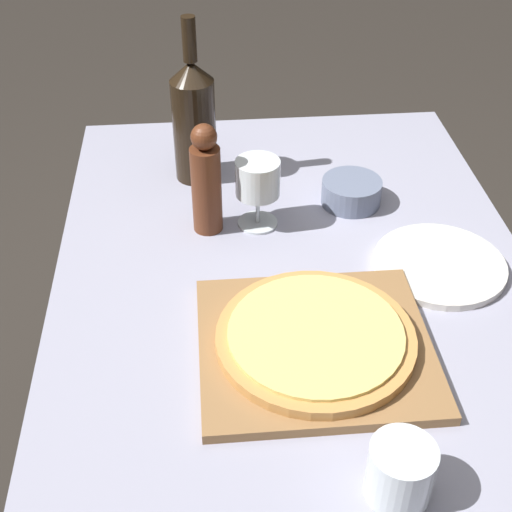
{
  "coord_description": "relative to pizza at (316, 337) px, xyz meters",
  "views": [
    {
      "loc": [
        -0.16,
        -0.91,
        1.56
      ],
      "look_at": [
        -0.07,
        0.06,
        0.8
      ],
      "focal_mm": 50.0,
      "sensor_mm": 36.0,
      "label": 1
    }
  ],
  "objects": [
    {
      "name": "pepper_mill",
      "position": [
        -0.16,
        0.35,
        0.08
      ],
      "size": [
        0.06,
        0.06,
        0.22
      ],
      "color": "#5B2D19",
      "rests_on": "dining_table"
    },
    {
      "name": "wine_glass",
      "position": [
        -0.06,
        0.35,
        0.07
      ],
      "size": [
        0.09,
        0.09,
        0.14
      ],
      "color": "silver",
      "rests_on": "dining_table"
    },
    {
      "name": "dining_table",
      "position": [
        -0.01,
        0.12,
        -0.13
      ],
      "size": [
        0.87,
        1.36,
        0.74
      ],
      "color": "#9393A8",
      "rests_on": "ground_plane"
    },
    {
      "name": "cutting_board",
      "position": [
        0.0,
        -0.0,
        -0.02
      ],
      "size": [
        0.37,
        0.33,
        0.02
      ],
      "color": "olive",
      "rests_on": "dining_table"
    },
    {
      "name": "wine_bottle",
      "position": [
        -0.17,
        0.55,
        0.11
      ],
      "size": [
        0.09,
        0.09,
        0.35
      ],
      "color": "black",
      "rests_on": "dining_table"
    },
    {
      "name": "pizza",
      "position": [
        0.0,
        0.0,
        0.0
      ],
      "size": [
        0.31,
        0.31,
        0.02
      ],
      "color": "#C68947",
      "rests_on": "cutting_board"
    },
    {
      "name": "dinner_plate",
      "position": [
        0.26,
        0.19,
        -0.02
      ],
      "size": [
        0.24,
        0.24,
        0.01
      ],
      "color": "silver",
      "rests_on": "dining_table"
    },
    {
      "name": "small_bowl",
      "position": [
        0.14,
        0.41,
        -0.0
      ],
      "size": [
        0.12,
        0.12,
        0.05
      ],
      "color": "slate",
      "rests_on": "dining_table"
    },
    {
      "name": "drinking_tumbler",
      "position": [
        0.07,
        -0.26,
        0.01
      ],
      "size": [
        0.09,
        0.09,
        0.09
      ],
      "color": "silver",
      "rests_on": "dining_table"
    }
  ]
}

